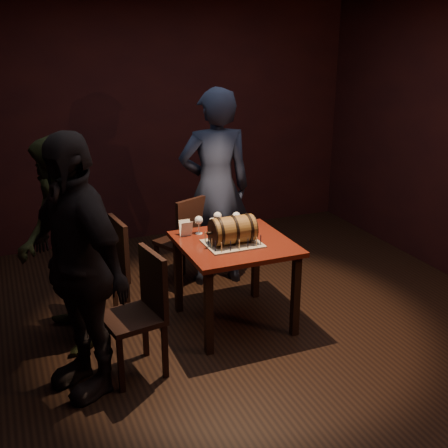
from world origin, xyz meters
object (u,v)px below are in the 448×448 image
object	(u,v)px
wine_glass_left	(199,221)
pint_of_ale	(214,228)
chair_back	(186,237)
person_left_front	(77,267)
wine_glass_mid	(218,217)
chair_left_rear	(109,268)
person_left_rear	(62,246)
pub_table	(235,254)
person_back	(215,189)
barrel_cake	(233,230)
wine_glass_right	(236,217)
chair_left_front	(142,307)

from	to	relation	value
wine_glass_left	pint_of_ale	bearing A→B (deg)	-42.02
chair_back	person_left_front	distance (m)	1.77
wine_glass_left	wine_glass_mid	xyz separation A→B (m)	(0.19, 0.04, -0.00)
chair_back	chair_left_rear	size ratio (longest dim) A/B	1.00
person_left_rear	pub_table	bearing A→B (deg)	78.38
person_back	person_left_rear	bearing A→B (deg)	31.24
wine_glass_left	person_left_front	xyz separation A→B (m)	(-1.12, -0.72, 0.05)
barrel_cake	wine_glass_mid	bearing A→B (deg)	87.08
wine_glass_right	chair_left_front	bearing A→B (deg)	-147.24
chair_left_rear	pub_table	bearing A→B (deg)	-21.35
pint_of_ale	wine_glass_left	bearing A→B (deg)	137.98
wine_glass_right	person_left_front	bearing A→B (deg)	-154.56
wine_glass_right	chair_back	xyz separation A→B (m)	(-0.28, 0.56, -0.35)
wine_glass_left	pint_of_ale	size ratio (longest dim) A/B	1.07
wine_glass_right	person_left_rear	size ratio (longest dim) A/B	0.09
person_left_rear	person_left_front	xyz separation A→B (m)	(0.02, -0.61, 0.07)
wine_glass_left	person_left_rear	world-z (taller)	person_left_rear
barrel_cake	person_left_rear	xyz separation A→B (m)	(-1.32, 0.24, -0.03)
chair_left_front	wine_glass_mid	bearing A→B (deg)	39.60
wine_glass_mid	chair_back	xyz separation A→B (m)	(-0.13, 0.50, -0.34)
chair_left_rear	barrel_cake	bearing A→B (deg)	-24.81
chair_left_front	person_left_front	bearing A→B (deg)	-175.85
wine_glass_right	person_back	bearing A→B (deg)	86.23
person_left_front	person_back	bearing A→B (deg)	109.02
person_left_front	chair_left_rear	bearing A→B (deg)	135.16
barrel_cake	person_back	world-z (taller)	person_back
barrel_cake	chair_left_front	world-z (taller)	barrel_cake
pub_table	person_back	bearing A→B (deg)	78.92
wine_glass_mid	barrel_cake	bearing A→B (deg)	-92.92
barrel_cake	chair_left_rear	world-z (taller)	barrel_cake
pint_of_ale	person_back	size ratio (longest dim) A/B	0.08
barrel_cake	chair_back	bearing A→B (deg)	96.96
wine_glass_right	chair_left_front	world-z (taller)	chair_left_front
wine_glass_left	pub_table	bearing A→B (deg)	-53.58
pint_of_ale	chair_back	xyz separation A→B (m)	(-0.04, 0.63, -0.30)
wine_glass_mid	pub_table	bearing A→B (deg)	-86.40
pub_table	chair_left_front	size ratio (longest dim) A/B	0.97
pub_table	chair_back	size ratio (longest dim) A/B	0.97
barrel_cake	person_back	size ratio (longest dim) A/B	0.21
pub_table	wine_glass_mid	size ratio (longest dim) A/B	5.59
barrel_cake	wine_glass_left	distance (m)	0.38
barrel_cake	wine_glass_left	xyz separation A→B (m)	(-0.17, 0.34, -0.01)
chair_left_rear	chair_left_front	distance (m)	0.79
barrel_cake	person_left_front	world-z (taller)	person_left_front
wine_glass_left	chair_back	xyz separation A→B (m)	(0.06, 0.54, -0.35)
wine_glass_right	chair_back	world-z (taller)	chair_back
wine_glass_mid	person_back	size ratio (longest dim) A/B	0.08
chair_left_rear	person_back	size ratio (longest dim) A/B	0.48
wine_glass_mid	pint_of_ale	distance (m)	0.17
barrel_cake	person_left_rear	world-z (taller)	person_left_rear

